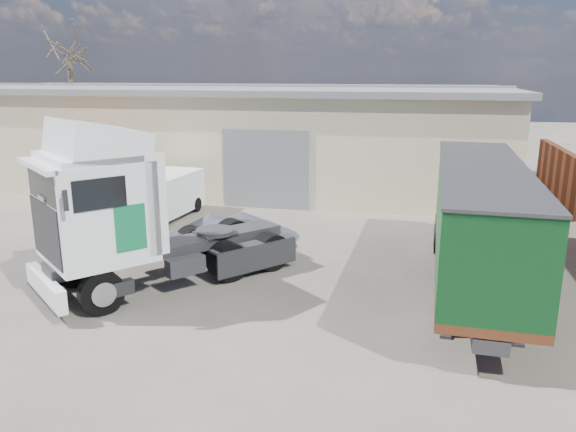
% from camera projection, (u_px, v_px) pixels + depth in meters
% --- Properties ---
extents(ground, '(120.00, 120.00, 0.00)m').
position_uv_depth(ground, '(246.00, 293.00, 16.03)').
color(ground, '#2C2924').
rests_on(ground, ground).
extents(warehouse, '(30.60, 12.60, 5.42)m').
position_uv_depth(warehouse, '(224.00, 134.00, 31.73)').
color(warehouse, beige).
rests_on(warehouse, ground).
extents(bare_tree, '(4.00, 4.00, 9.60)m').
position_uv_depth(bare_tree, '(67.00, 43.00, 36.70)').
color(bare_tree, '#382B21').
rests_on(bare_tree, ground).
extents(tractor_unit, '(6.81, 7.36, 4.97)m').
position_uv_depth(tractor_unit, '(129.00, 219.00, 15.88)').
color(tractor_unit, black).
rests_on(tractor_unit, ground).
extents(box_trailer, '(2.72, 10.96, 3.62)m').
position_uv_depth(box_trailer, '(479.00, 214.00, 15.96)').
color(box_trailer, '#2D2D30').
rests_on(box_trailer, ground).
extents(panel_van, '(2.34, 4.75, 1.87)m').
position_uv_depth(panel_van, '(158.00, 197.00, 23.66)').
color(panel_van, black).
rests_on(panel_van, ground).
extents(orange_skip, '(3.54, 2.75, 1.95)m').
position_uv_depth(orange_skip, '(90.00, 190.00, 25.70)').
color(orange_skip, '#2D2D30').
rests_on(orange_skip, ground).
extents(gravel_heap, '(5.24, 4.96, 0.94)m').
position_uv_depth(gravel_heap, '(241.00, 224.00, 21.64)').
color(gravel_heap, black).
rests_on(gravel_heap, ground).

